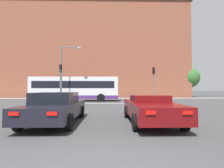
% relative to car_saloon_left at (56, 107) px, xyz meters
% --- Properties ---
extents(stop_line_strip, '(7.77, 0.30, 0.01)m').
position_rel_car_saloon_left_xyz_m(stop_line_strip, '(2.17, 11.21, -0.72)').
color(stop_line_strip, silver).
rests_on(stop_line_strip, ground_plane).
extents(far_pavement, '(68.63, 2.50, 0.01)m').
position_rel_car_saloon_left_xyz_m(far_pavement, '(2.17, 22.60, -0.72)').
color(far_pavement, gray).
rests_on(far_pavement, ground_plane).
extents(brick_civic_building, '(40.17, 12.92, 23.26)m').
position_rel_car_saloon_left_xyz_m(brick_civic_building, '(-1.26, 31.09, 9.59)').
color(brick_civic_building, brown).
rests_on(brick_civic_building, ground_plane).
extents(car_saloon_left, '(2.07, 4.94, 1.39)m').
position_rel_car_saloon_left_xyz_m(car_saloon_left, '(0.00, 0.00, 0.00)').
color(car_saloon_left, black).
rests_on(car_saloon_left, ground_plane).
extents(car_roadster_right, '(2.03, 4.94, 1.26)m').
position_rel_car_saloon_left_xyz_m(car_roadster_right, '(4.28, -0.08, -0.05)').
color(car_roadster_right, '#600C0F').
rests_on(car_roadster_right, ground_plane).
extents(bus_crossing_lead, '(11.29, 2.67, 3.15)m').
position_rel_car_saloon_left_xyz_m(bus_crossing_lead, '(-2.02, 15.16, 0.97)').
color(bus_crossing_lead, silver).
rests_on(bus_crossing_lead, ground_plane).
extents(traffic_light_near_right, '(0.26, 0.31, 4.12)m').
position_rel_car_saloon_left_xyz_m(traffic_light_near_right, '(7.64, 11.94, 2.05)').
color(traffic_light_near_right, slate).
rests_on(traffic_light_near_right, ground_plane).
extents(traffic_light_near_left, '(0.26, 0.31, 4.33)m').
position_rel_car_saloon_left_xyz_m(traffic_light_near_left, '(-2.95, 11.50, 2.18)').
color(traffic_light_near_left, slate).
rests_on(traffic_light_near_left, ground_plane).
extents(traffic_light_far_left, '(0.26, 0.31, 3.70)m').
position_rel_car_saloon_left_xyz_m(traffic_light_far_left, '(-2.92, 21.87, 1.79)').
color(traffic_light_far_left, slate).
rests_on(traffic_light_far_left, ground_plane).
extents(street_lamp_junction, '(2.34, 0.36, 6.61)m').
position_rel_car_saloon_left_xyz_m(street_lamp_junction, '(-2.60, 12.20, 3.38)').
color(street_lamp_junction, slate).
rests_on(street_lamp_junction, ground_plane).
extents(pedestrian_waiting, '(0.46, 0.40, 1.56)m').
position_rel_car_saloon_left_xyz_m(pedestrian_waiting, '(-6.55, 22.48, 0.18)').
color(pedestrian_waiting, brown).
rests_on(pedestrian_waiting, ground_plane).
extents(pedestrian_walking_east, '(0.41, 0.45, 1.62)m').
position_rel_car_saloon_left_xyz_m(pedestrian_walking_east, '(-2.74, 22.42, 0.22)').
color(pedestrian_walking_east, '#333851').
rests_on(pedestrian_walking_east, ground_plane).
extents(tree_by_building, '(3.82, 3.82, 5.93)m').
position_rel_car_saloon_left_xyz_m(tree_by_building, '(18.65, 26.37, 3.19)').
color(tree_by_building, '#4C3823').
rests_on(tree_by_building, ground_plane).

